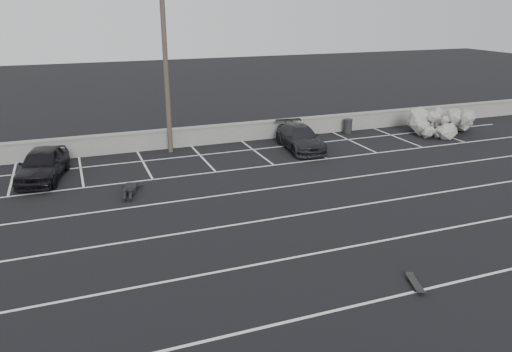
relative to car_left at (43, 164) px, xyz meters
name	(u,v)px	position (x,y,z in m)	size (l,w,h in m)	color
ground	(352,247)	(9.60, -10.82, -0.72)	(120.00, 120.00, 0.00)	black
seawall	(224,133)	(9.60, 3.18, -0.18)	(50.00, 0.45, 1.06)	gray
stall_lines	(293,200)	(9.52, -6.41, -0.72)	(36.00, 20.05, 0.01)	silver
car_left	(43,164)	(0.00, 0.00, 0.00)	(1.71, 4.25, 1.45)	black
car_right	(300,138)	(13.07, 0.38, -0.09)	(1.79, 4.41, 1.28)	black
utility_pole	(165,60)	(6.30, 2.38, 4.15)	(1.28, 0.26, 9.64)	#4C4238
trash_bin	(348,126)	(17.38, 2.57, -0.28)	(0.57, 0.57, 0.87)	black
riprap_pile	(438,125)	(22.68, 0.68, -0.24)	(4.84, 3.73, 1.28)	#A8A49D
person	(131,185)	(3.49, -2.96, -0.48)	(1.59, 2.65, 0.50)	black
skateboard	(415,283)	(10.00, -13.57, -0.64)	(0.49, 0.91, 0.11)	black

